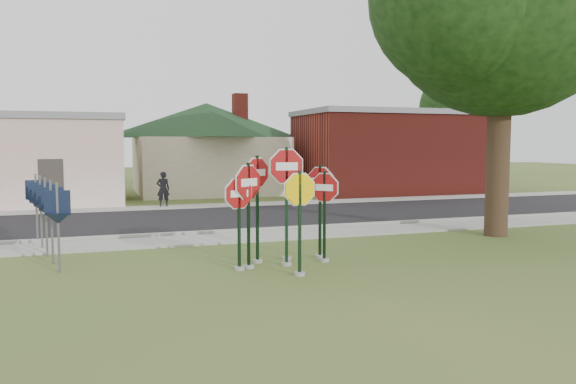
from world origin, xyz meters
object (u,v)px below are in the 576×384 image
object	(u,v)px
stop_sign_yellow	(300,210)
stop_sign_center	(287,187)
stop_sign_left	(239,212)
pedestrian	(163,189)

from	to	relation	value
stop_sign_yellow	stop_sign_center	bearing A→B (deg)	87.04
stop_sign_yellow	stop_sign_left	world-z (taller)	stop_sign_yellow
stop_sign_center	stop_sign_left	world-z (taller)	stop_sign_center
stop_sign_left	pedestrian	size ratio (longest dim) A/B	1.43
stop_sign_center	stop_sign_yellow	size ratio (longest dim) A/B	1.22
stop_sign_center	pedestrian	xyz separation A→B (m)	(-1.37, 13.05, -1.01)
stop_sign_left	pedestrian	distance (m)	13.15
stop_sign_center	stop_sign_left	xyz separation A→B (m)	(-1.16, -0.09, -0.52)
stop_sign_center	stop_sign_left	bearing A→B (deg)	-175.65
stop_sign_center	stop_sign_left	distance (m)	1.27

